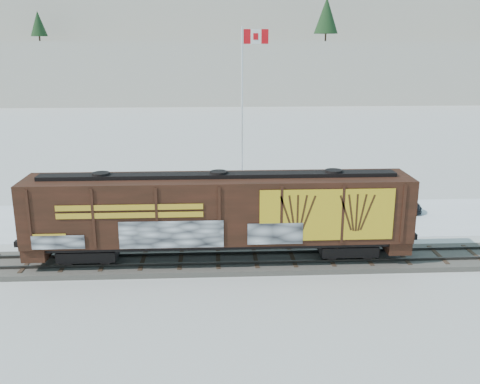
{
  "coord_description": "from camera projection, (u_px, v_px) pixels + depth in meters",
  "views": [
    {
      "loc": [
        -2.21,
        -26.58,
        11.34
      ],
      "look_at": [
        -0.67,
        3.0,
        3.16
      ],
      "focal_mm": 40.0,
      "sensor_mm": 36.0,
      "label": 1
    }
  ],
  "objects": [
    {
      "name": "car_silver",
      "position": [
        206.0,
        205.0,
        36.52
      ],
      "size": [
        4.74,
        2.63,
        1.53
      ],
      "primitive_type": "imported",
      "rotation": [
        0.0,
        0.0,
        1.38
      ],
      "color": "#ABADB3",
      "rests_on": "parking_strip"
    },
    {
      "name": "hopper_railcar",
      "position": [
        219.0,
        211.0,
        27.82
      ],
      "size": [
        19.85,
        3.06,
        4.57
      ],
      "color": "black",
      "rests_on": "rail_track"
    },
    {
      "name": "rail_track",
      "position": [
        255.0,
        261.0,
        28.68
      ],
      "size": [
        50.0,
        3.4,
        0.43
      ],
      "color": "#59544C",
      "rests_on": "ground"
    },
    {
      "name": "flagpole",
      "position": [
        243.0,
        138.0,
        39.18
      ],
      "size": [
        2.3,
        0.9,
        12.6
      ],
      "color": "silver",
      "rests_on": "ground"
    },
    {
      "name": "hillside",
      "position": [
        218.0,
        34.0,
        159.46
      ],
      "size": [
        360.0,
        110.0,
        93.0
      ],
      "color": "white",
      "rests_on": "ground"
    },
    {
      "name": "ground",
      "position": [
        255.0,
        263.0,
        28.72
      ],
      "size": [
        500.0,
        500.0,
        0.0
      ],
      "primitive_type": "plane",
      "color": "white",
      "rests_on": "ground"
    },
    {
      "name": "parking_strip",
      "position": [
        247.0,
        219.0,
        35.93
      ],
      "size": [
        40.0,
        8.0,
        0.03
      ],
      "primitive_type": "cube",
      "color": "white",
      "rests_on": "ground"
    },
    {
      "name": "car_white",
      "position": [
        295.0,
        216.0,
        34.33
      ],
      "size": [
        4.36,
        1.76,
        1.41
      ],
      "primitive_type": "imported",
      "rotation": [
        0.0,
        0.0,
        1.51
      ],
      "color": "white",
      "rests_on": "parking_strip"
    },
    {
      "name": "car_dark",
      "position": [
        389.0,
        203.0,
        37.2
      ],
      "size": [
        4.62,
        2.22,
        1.3
      ],
      "primitive_type": "imported",
      "rotation": [
        0.0,
        0.0,
        1.48
      ],
      "color": "black",
      "rests_on": "parking_strip"
    }
  ]
}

